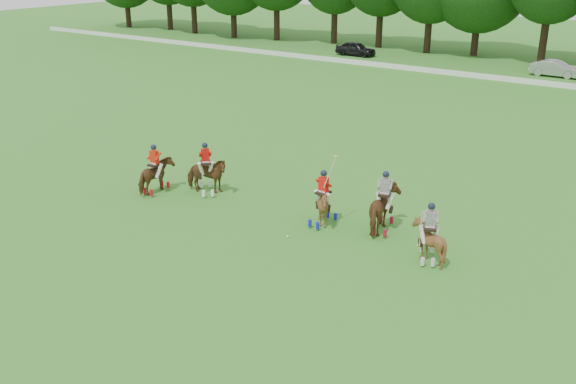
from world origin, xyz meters
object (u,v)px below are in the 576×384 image
Objects in this scene: polo_red_b at (206,175)px; polo_red_c at (323,206)px; polo_ball at (288,236)px; car_left at (356,49)px; car_mid at (556,69)px; polo_stripe_b at (429,241)px; polo_red_a at (156,176)px; polo_stripe_a at (384,209)px.

polo_red_c is (6.14, -0.00, -0.02)m from polo_red_b.
car_left is at bearing 115.78° from polo_ball.
car_mid is (19.29, 0.00, -0.02)m from car_left.
polo_red_b is at bearing 177.20° from polo_stripe_b.
polo_red_c is at bearing -153.40° from car_left.
polo_red_c is at bearing -0.03° from polo_red_b.
polo_red_a is 0.96× the size of polo_red_b.
polo_red_b reaches higher than polo_stripe_b.
polo_stripe_a is at bearing -174.97° from car_mid.
polo_red_c is at bearing 74.97° from polo_ball.
polo_stripe_b is (10.82, -0.53, -0.07)m from polo_red_b.
car_left is 1.74× the size of polo_red_b.
polo_red_a is 1.03× the size of polo_stripe_b.
car_left is at bearing 122.39° from polo_stripe_b.
car_mid is 1.82× the size of polo_red_a.
polo_red_a is 8.14m from polo_red_c.
polo_red_b is 0.96× the size of polo_stripe_a.
polo_red_c reaches higher than polo_ball.
polo_ball is at bearing -155.03° from car_left.
polo_stripe_b is (4.68, -0.53, -0.05)m from polo_red_c.
car_left is 42.61m from polo_stripe_a.
polo_red_a is 25.09× the size of polo_ball.
polo_red_a is at bearing -147.13° from polo_red_b.
polo_red_b is at bearing 32.87° from polo_red_a.
polo_stripe_a is at bearing 20.81° from polo_red_c.
car_mid is at bearing 80.95° from polo_red_b.
polo_stripe_a is 3.87m from polo_ball.
polo_red_a is (-7.89, -38.75, 0.13)m from car_mid.
car_left is 1.87× the size of polo_stripe_b.
car_left is at bearing 106.40° from polo_red_a.
polo_ball is (-5.16, -1.25, -0.73)m from polo_stripe_b.
polo_red_c is 2.00m from polo_ball.
car_mid is 37.99m from polo_red_b.
polo_ball is at bearing -179.16° from car_mid.
polo_ball is at bearing -166.36° from polo_stripe_b.
polo_red_c reaches higher than polo_stripe_b.
polo_stripe_a is (10.28, 2.08, 0.10)m from polo_red_a.
polo_red_c reaches higher than polo_red_a.
polo_red_c is 1.15× the size of polo_stripe_a.
polo_red_b is 1.07× the size of polo_stripe_b.
polo_stripe_a is at bearing 5.77° from polo_red_b.
polo_red_b is 0.83× the size of polo_red_c.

